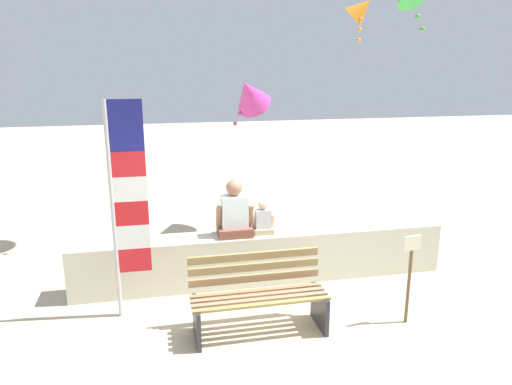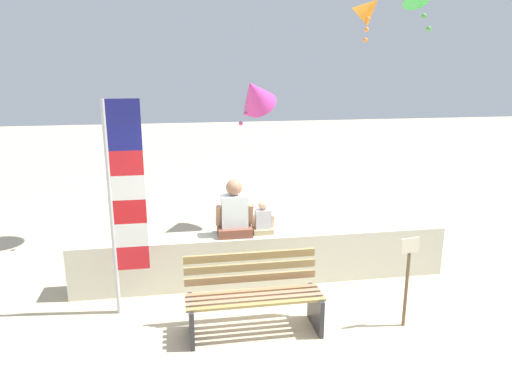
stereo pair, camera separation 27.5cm
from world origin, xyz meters
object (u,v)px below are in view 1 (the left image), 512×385
object	(u,v)px
person_child	(263,220)
sign_post	(410,271)
kite_magenta	(249,94)
kite_orange	(361,9)
park_bench	(258,297)
person_adult	(234,214)
flag_banner	(124,198)

from	to	relation	value
person_child	sign_post	world-z (taller)	person_child
person_child	kite_magenta	size ratio (longest dim) A/B	0.47
kite_magenta	kite_orange	distance (m)	2.46
kite_magenta	kite_orange	world-z (taller)	kite_orange
park_bench	person_adult	size ratio (longest dim) A/B	1.99
person_child	kite_orange	distance (m)	4.36
flag_banner	person_adult	bearing A→B (deg)	24.27
person_child	sign_post	bearing A→B (deg)	-46.13
flag_banner	sign_post	distance (m)	3.47
person_child	flag_banner	world-z (taller)	flag_banner
person_adult	person_child	xyz separation A→B (m)	(0.40, 0.00, -0.12)
kite_orange	park_bench	bearing A→B (deg)	-126.74
flag_banner	kite_orange	bearing A→B (deg)	34.77
person_adult	flag_banner	bearing A→B (deg)	-155.73
person_adult	kite_magenta	xyz separation A→B (m)	(0.65, 2.23, 1.47)
person_child	kite_orange	xyz separation A→B (m)	(2.25, 2.18, 3.04)
kite_orange	flag_banner	bearing A→B (deg)	-145.23
park_bench	person_adult	distance (m)	1.43
park_bench	flag_banner	distance (m)	1.95
sign_post	person_child	bearing A→B (deg)	133.87
kite_magenta	park_bench	bearing A→B (deg)	-99.56
person_child	person_adult	bearing A→B (deg)	-179.94
person_child	flag_banner	xyz separation A→B (m)	(-1.81, -0.63, 0.61)
park_bench	flag_banner	bearing A→B (deg)	155.93
kite_magenta	sign_post	world-z (taller)	kite_magenta
person_child	sign_post	size ratio (longest dim) A/B	0.43
flag_banner	kite_magenta	world-z (taller)	kite_magenta
kite_orange	sign_post	size ratio (longest dim) A/B	0.78
person_adult	person_child	size ratio (longest dim) A/B	1.65
kite_magenta	sign_post	bearing A→B (deg)	-72.31
park_bench	kite_orange	distance (m)	5.59
flag_banner	kite_orange	size ratio (longest dim) A/B	3.05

